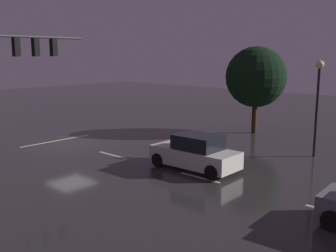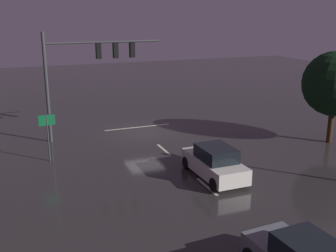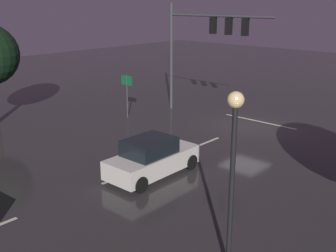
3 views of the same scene
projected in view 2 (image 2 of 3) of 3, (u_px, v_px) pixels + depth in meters
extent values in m
plane|color=#2D2B2B|center=(144.00, 133.00, 29.19)|extent=(80.00, 80.00, 0.00)
cylinder|color=#383A3D|center=(47.00, 89.00, 26.24)|extent=(0.22, 0.22, 7.11)
cylinder|color=#383A3D|center=(104.00, 42.00, 26.81)|extent=(7.63, 0.14, 0.14)
cube|color=black|center=(98.00, 51.00, 26.83)|extent=(0.32, 0.36, 1.00)
sphere|color=black|center=(98.00, 46.00, 26.92)|extent=(0.20, 0.20, 0.20)
sphere|color=black|center=(98.00, 51.00, 27.00)|extent=(0.20, 0.20, 0.20)
sphere|color=#19F24C|center=(98.00, 56.00, 27.09)|extent=(0.20, 0.20, 0.20)
cube|color=black|center=(116.00, 50.00, 27.23)|extent=(0.32, 0.36, 1.00)
sphere|color=black|center=(115.00, 45.00, 27.32)|extent=(0.20, 0.20, 0.20)
sphere|color=black|center=(115.00, 50.00, 27.40)|extent=(0.20, 0.20, 0.20)
sphere|color=#19F24C|center=(115.00, 55.00, 27.49)|extent=(0.20, 0.20, 0.20)
cube|color=black|center=(132.00, 50.00, 27.64)|extent=(0.32, 0.36, 1.00)
sphere|color=black|center=(131.00, 45.00, 27.72)|extent=(0.20, 0.20, 0.20)
sphere|color=black|center=(131.00, 50.00, 27.81)|extent=(0.20, 0.20, 0.20)
sphere|color=#19F24C|center=(131.00, 54.00, 27.89)|extent=(0.20, 0.20, 0.20)
cube|color=beige|center=(164.00, 150.00, 25.60)|extent=(0.16, 2.20, 0.01)
cube|color=beige|center=(207.00, 187.00, 20.23)|extent=(0.16, 2.20, 0.01)
cube|color=beige|center=(282.00, 251.00, 14.85)|extent=(0.16, 2.20, 0.01)
cube|color=beige|center=(138.00, 127.00, 30.51)|extent=(5.00, 0.16, 0.01)
cube|color=silver|center=(214.00, 166.00, 21.28)|extent=(1.87, 4.33, 0.80)
cube|color=black|center=(216.00, 153.00, 20.90)|extent=(1.63, 2.12, 0.68)
cylinder|color=black|center=(186.00, 163.00, 22.47)|extent=(0.23, 0.68, 0.68)
cylinder|color=black|center=(213.00, 159.00, 23.08)|extent=(0.23, 0.68, 0.68)
cylinder|color=black|center=(214.00, 185.00, 19.62)|extent=(0.23, 0.68, 0.68)
cylinder|color=black|center=(244.00, 179.00, 20.23)|extent=(0.23, 0.68, 0.68)
sphere|color=#F9EFC6|center=(186.00, 154.00, 22.91)|extent=(0.20, 0.20, 0.20)
sphere|color=#F9EFC6|center=(206.00, 151.00, 23.39)|extent=(0.20, 0.20, 0.20)
cube|color=black|center=(311.00, 252.00, 12.36)|extent=(1.73, 2.20, 0.68)
cylinder|color=black|center=(290.00, 246.00, 14.55)|extent=(0.26, 0.69, 0.68)
sphere|color=#F9EFC6|center=(247.00, 240.00, 14.31)|extent=(0.20, 0.20, 0.20)
sphere|color=#F9EFC6|center=(277.00, 232.00, 14.84)|extent=(0.20, 0.20, 0.20)
cylinder|color=#383A3D|center=(48.00, 138.00, 23.34)|extent=(0.09, 0.09, 2.78)
cube|color=#0F6033|center=(47.00, 120.00, 23.06)|extent=(0.90, 0.09, 0.60)
cylinder|color=#382314|center=(330.00, 125.00, 26.76)|extent=(0.36, 0.36, 2.34)
sphere|color=black|center=(335.00, 84.00, 26.02)|extent=(4.14, 4.14, 4.14)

